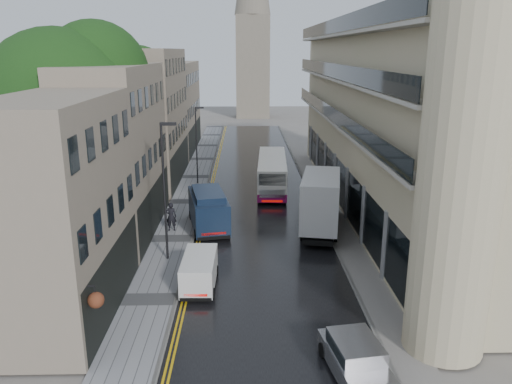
{
  "coord_description": "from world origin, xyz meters",
  "views": [
    {
      "loc": [
        -1.14,
        -11.49,
        11.98
      ],
      "look_at": [
        -0.43,
        18.0,
        3.58
      ],
      "focal_mm": 35.0,
      "sensor_mm": 36.0,
      "label": 1
    }
  ],
  "objects_px": {
    "white_lorry": "(303,210)",
    "lamp_post_near": "(164,193)",
    "tree_near": "(64,133)",
    "lamp_post_far": "(197,146)",
    "tree_far": "(119,118)",
    "cream_bus": "(259,181)",
    "pedestrian": "(171,217)",
    "white_van": "(181,283)",
    "navy_van": "(196,218)"
  },
  "relations": [
    {
      "from": "navy_van",
      "to": "tree_near",
      "type": "bearing_deg",
      "value": 163.93
    },
    {
      "from": "cream_bus",
      "to": "tree_near",
      "type": "bearing_deg",
      "value": -142.23
    },
    {
      "from": "white_van",
      "to": "tree_near",
      "type": "bearing_deg",
      "value": 133.67
    },
    {
      "from": "tree_near",
      "to": "pedestrian",
      "type": "xyz_separation_m",
      "value": [
        6.37,
        0.7,
        -5.83
      ]
    },
    {
      "from": "tree_near",
      "to": "white_lorry",
      "type": "height_order",
      "value": "tree_near"
    },
    {
      "from": "pedestrian",
      "to": "lamp_post_far",
      "type": "xyz_separation_m",
      "value": [
        0.67,
        12.56,
        2.49
      ]
    },
    {
      "from": "white_lorry",
      "to": "tree_near",
      "type": "bearing_deg",
      "value": -173.23
    },
    {
      "from": "pedestrian",
      "to": "tree_near",
      "type": "bearing_deg",
      "value": 6.3
    },
    {
      "from": "lamp_post_far",
      "to": "white_van",
      "type": "bearing_deg",
      "value": -93.69
    },
    {
      "from": "navy_van",
      "to": "pedestrian",
      "type": "relative_size",
      "value": 2.83
    },
    {
      "from": "tree_near",
      "to": "cream_bus",
      "type": "height_order",
      "value": "tree_near"
    },
    {
      "from": "navy_van",
      "to": "tree_far",
      "type": "bearing_deg",
      "value": 109.07
    },
    {
      "from": "navy_van",
      "to": "pedestrian",
      "type": "height_order",
      "value": "navy_van"
    },
    {
      "from": "tree_near",
      "to": "lamp_post_far",
      "type": "bearing_deg",
      "value": 62.04
    },
    {
      "from": "cream_bus",
      "to": "lamp_post_far",
      "type": "relative_size",
      "value": 1.5
    },
    {
      "from": "tree_near",
      "to": "tree_far",
      "type": "bearing_deg",
      "value": 88.68
    },
    {
      "from": "cream_bus",
      "to": "pedestrian",
      "type": "xyz_separation_m",
      "value": [
        -6.22,
        -8.03,
        -0.33
      ]
    },
    {
      "from": "cream_bus",
      "to": "pedestrian",
      "type": "relative_size",
      "value": 5.23
    },
    {
      "from": "tree_near",
      "to": "lamp_post_near",
      "type": "bearing_deg",
      "value": -30.98
    },
    {
      "from": "tree_far",
      "to": "white_lorry",
      "type": "bearing_deg",
      "value": -43.46
    },
    {
      "from": "white_van",
      "to": "pedestrian",
      "type": "height_order",
      "value": "pedestrian"
    },
    {
      "from": "lamp_post_near",
      "to": "navy_van",
      "type": "bearing_deg",
      "value": 66.66
    },
    {
      "from": "white_lorry",
      "to": "pedestrian",
      "type": "height_order",
      "value": "white_lorry"
    },
    {
      "from": "navy_van",
      "to": "lamp_post_near",
      "type": "xyz_separation_m",
      "value": [
        -1.4,
        -3.32,
        2.67
      ]
    },
    {
      "from": "white_lorry",
      "to": "pedestrian",
      "type": "distance_m",
      "value": 8.96
    },
    {
      "from": "white_lorry",
      "to": "white_van",
      "type": "bearing_deg",
      "value": -120.56
    },
    {
      "from": "cream_bus",
      "to": "white_van",
      "type": "distance_m",
      "value": 18.18
    },
    {
      "from": "white_lorry",
      "to": "lamp_post_near",
      "type": "bearing_deg",
      "value": -149.18
    },
    {
      "from": "tree_far",
      "to": "cream_bus",
      "type": "distance_m",
      "value": 13.86
    },
    {
      "from": "tree_near",
      "to": "tree_far",
      "type": "distance_m",
      "value": 13.02
    },
    {
      "from": "tree_near",
      "to": "pedestrian",
      "type": "bearing_deg",
      "value": 6.25
    },
    {
      "from": "tree_far",
      "to": "tree_near",
      "type": "bearing_deg",
      "value": -91.32
    },
    {
      "from": "tree_near",
      "to": "pedestrian",
      "type": "height_order",
      "value": "tree_near"
    },
    {
      "from": "navy_van",
      "to": "pedestrian",
      "type": "distance_m",
      "value": 2.36
    },
    {
      "from": "tree_near",
      "to": "navy_van",
      "type": "relative_size",
      "value": 2.46
    },
    {
      "from": "tree_near",
      "to": "white_van",
      "type": "height_order",
      "value": "tree_near"
    },
    {
      "from": "tree_far",
      "to": "lamp_post_near",
      "type": "bearing_deg",
      "value": -69.18
    },
    {
      "from": "white_van",
      "to": "lamp_post_far",
      "type": "height_order",
      "value": "lamp_post_far"
    },
    {
      "from": "lamp_post_far",
      "to": "tree_near",
      "type": "bearing_deg",
      "value": -124.65
    },
    {
      "from": "tree_near",
      "to": "cream_bus",
      "type": "relative_size",
      "value": 1.33
    },
    {
      "from": "tree_far",
      "to": "lamp_post_far",
      "type": "relative_size",
      "value": 1.79
    },
    {
      "from": "pedestrian",
      "to": "lamp_post_far",
      "type": "relative_size",
      "value": 0.29
    },
    {
      "from": "cream_bus",
      "to": "pedestrian",
      "type": "distance_m",
      "value": 10.16
    },
    {
      "from": "cream_bus",
      "to": "white_van",
      "type": "bearing_deg",
      "value": -100.93
    },
    {
      "from": "white_van",
      "to": "lamp_post_near",
      "type": "relative_size",
      "value": 0.48
    },
    {
      "from": "tree_far",
      "to": "white_van",
      "type": "height_order",
      "value": "tree_far"
    },
    {
      "from": "white_lorry",
      "to": "lamp_post_far",
      "type": "distance_m",
      "value": 16.48
    },
    {
      "from": "white_van",
      "to": "lamp_post_near",
      "type": "distance_m",
      "value": 5.98
    },
    {
      "from": "tree_far",
      "to": "cream_bus",
      "type": "height_order",
      "value": "tree_far"
    },
    {
      "from": "cream_bus",
      "to": "lamp_post_far",
      "type": "distance_m",
      "value": 7.49
    }
  ]
}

